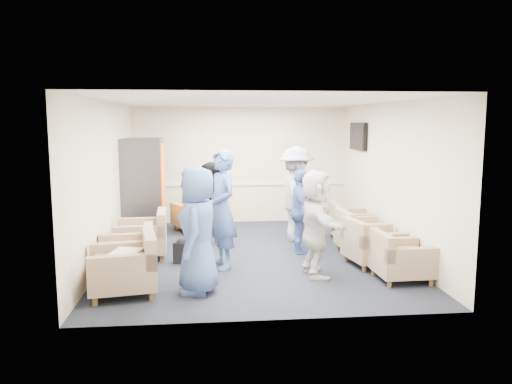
{
  "coord_description": "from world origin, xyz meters",
  "views": [
    {
      "loc": [
        -0.78,
        -8.65,
        2.35
      ],
      "look_at": [
        0.09,
        0.2,
        1.1
      ],
      "focal_mm": 35.0,
      "sensor_mm": 36.0,
      "label": 1
    }
  ],
  "objects": [
    {
      "name": "person_mid_left",
      "position": [
        -0.56,
        -0.76,
        0.96
      ],
      "size": [
        0.69,
        0.82,
        1.92
      ],
      "primitive_type": "imported",
      "rotation": [
        0.0,
        0.0,
        -1.19
      ],
      "color": "#435FA1",
      "rests_on": "floor"
    },
    {
      "name": "pillow",
      "position": [
        -1.9,
        -1.9,
        0.54
      ],
      "size": [
        0.44,
        0.53,
        0.14
      ],
      "primitive_type": "cube",
      "rotation": [
        0.0,
        0.0,
        -1.77
      ],
      "color": "silver",
      "rests_on": "armchair_left_near"
    },
    {
      "name": "armchair_right_midfar",
      "position": [
        1.93,
        -0.08,
        0.33
      ],
      "size": [
        0.85,
        0.85,
        0.66
      ],
      "rotation": [
        0.0,
        0.0,
        1.6
      ],
      "color": "#92765E",
      "rests_on": "floor"
    },
    {
      "name": "ceiling",
      "position": [
        0.0,
        0.0,
        2.7
      ],
      "size": [
        6.0,
        6.0,
        0.0
      ],
      "primitive_type": "plane",
      "rotation": [
        3.14,
        0.0,
        0.0
      ],
      "color": "silver",
      "rests_on": "back_wall"
    },
    {
      "name": "front_wall",
      "position": [
        0.0,
        -3.0,
        1.35
      ],
      "size": [
        5.0,
        0.02,
        2.7
      ],
      "primitive_type": "cube",
      "color": "beige",
      "rests_on": "floor"
    },
    {
      "name": "armchair_left_near",
      "position": [
        -1.89,
        -1.89,
        0.35
      ],
      "size": [
        1.02,
        1.02,
        0.71
      ],
      "rotation": [
        0.0,
        0.0,
        -1.4
      ],
      "color": "#92765E",
      "rests_on": "floor"
    },
    {
      "name": "chair_rail",
      "position": [
        0.0,
        2.98,
        0.9
      ],
      "size": [
        4.98,
        0.04,
        0.06
      ],
      "primitive_type": "cube",
      "color": "white",
      "rests_on": "back_wall"
    },
    {
      "name": "armchair_corner",
      "position": [
        -1.03,
        2.07,
        0.33
      ],
      "size": [
        1.11,
        1.11,
        0.66
      ],
      "rotation": [
        0.0,
        0.0,
        3.62
      ],
      "color": "#92765E",
      "rests_on": "floor"
    },
    {
      "name": "right_wall",
      "position": [
        2.5,
        0.0,
        1.35
      ],
      "size": [
        0.02,
        6.0,
        2.7
      ],
      "primitive_type": "cube",
      "color": "beige",
      "rests_on": "floor"
    },
    {
      "name": "armchair_left_far",
      "position": [
        -1.89,
        0.02,
        0.35
      ],
      "size": [
        0.92,
        0.92,
        0.69
      ],
      "rotation": [
        0.0,
        0.0,
        -1.5
      ],
      "color": "#92765E",
      "rests_on": "floor"
    },
    {
      "name": "armchair_right_far",
      "position": [
        2.03,
        1.0,
        0.31
      ],
      "size": [
        0.8,
        0.8,
        0.62
      ],
      "rotation": [
        0.0,
        0.0,
        1.54
      ],
      "color": "#92765E",
      "rests_on": "floor"
    },
    {
      "name": "left_wall",
      "position": [
        -2.5,
        0.0,
        1.35
      ],
      "size": [
        0.02,
        6.0,
        2.7
      ],
      "primitive_type": "cube",
      "color": "beige",
      "rests_on": "floor"
    },
    {
      "name": "backpack",
      "position": [
        -1.23,
        -0.43,
        0.22
      ],
      "size": [
        0.29,
        0.25,
        0.43
      ],
      "rotation": [
        0.0,
        0.0,
        -0.32
      ],
      "color": "black",
      "rests_on": "floor"
    },
    {
      "name": "armchair_left_mid",
      "position": [
        -1.98,
        -1.16,
        0.33
      ],
      "size": [
        0.91,
        0.91,
        0.67
      ],
      "rotation": [
        0.0,
        0.0,
        -1.47
      ],
      "color": "#92765E",
      "rests_on": "floor"
    },
    {
      "name": "person_front_left",
      "position": [
        -0.92,
        -1.91,
        0.88
      ],
      "size": [
        0.65,
        0.92,
        1.76
      ],
      "primitive_type": "imported",
      "rotation": [
        0.0,
        0.0,
        -1.68
      ],
      "color": "#435FA1",
      "rests_on": "floor"
    },
    {
      "name": "tv",
      "position": [
        2.44,
        1.8,
        2.05
      ],
      "size": [
        0.1,
        1.0,
        0.58
      ],
      "color": "black",
      "rests_on": "right_wall"
    },
    {
      "name": "floor",
      "position": [
        0.0,
        0.0,
        0.0
      ],
      "size": [
        6.0,
        6.0,
        0.0
      ],
      "primitive_type": "plane",
      "color": "black",
      "rests_on": "ground"
    },
    {
      "name": "person_front_right",
      "position": [
        0.86,
        -1.32,
        0.82
      ],
      "size": [
        0.57,
        1.55,
        1.64
      ],
      "primitive_type": "imported",
      "rotation": [
        0.0,
        0.0,
        1.63
      ],
      "color": "silver",
      "rests_on": "floor"
    },
    {
      "name": "armchair_right_midnear",
      "position": [
        1.89,
        -0.85,
        0.33
      ],
      "size": [
        0.94,
        0.94,
        0.65
      ],
      "rotation": [
        0.0,
        0.0,
        1.74
      ],
      "color": "#92765E",
      "rests_on": "floor"
    },
    {
      "name": "back_wall",
      "position": [
        0.0,
        3.0,
        1.35
      ],
      "size": [
        5.0,
        0.02,
        2.7
      ],
      "primitive_type": "cube",
      "color": "beige",
      "rests_on": "floor"
    },
    {
      "name": "person_mid_right",
      "position": [
        0.87,
        0.02,
        0.76
      ],
      "size": [
        0.4,
        0.9,
        1.52
      ],
      "primitive_type": "imported",
      "rotation": [
        0.0,
        0.0,
        1.54
      ],
      "color": "#435FA1",
      "rests_on": "floor"
    },
    {
      "name": "person_back_left",
      "position": [
        -0.69,
        0.71,
        0.8
      ],
      "size": [
        0.99,
        0.98,
        1.61
      ],
      "primitive_type": "imported",
      "rotation": [
        0.0,
        0.0,
        -0.75
      ],
      "color": "black",
      "rests_on": "floor"
    },
    {
      "name": "person_back_right",
      "position": [
        0.96,
        0.99,
        0.94
      ],
      "size": [
        0.71,
        1.22,
        1.88
      ],
      "primitive_type": "imported",
      "rotation": [
        0.0,
        0.0,
        1.56
      ],
      "color": "beige",
      "rests_on": "floor"
    },
    {
      "name": "vending_machine",
      "position": [
        -2.09,
        1.75,
        1.01
      ],
      "size": [
        0.82,
        0.96,
        2.02
      ],
      "color": "#46464D",
      "rests_on": "floor"
    },
    {
      "name": "armchair_right_near",
      "position": [
        2.04,
        -1.67,
        0.31
      ],
      "size": [
        0.81,
        0.81,
        0.62
      ],
      "rotation": [
        0.0,
        0.0,
        1.6
      ],
      "color": "#92765E",
      "rests_on": "floor"
    }
  ]
}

